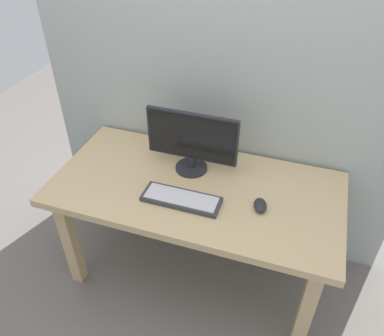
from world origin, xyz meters
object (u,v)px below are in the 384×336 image
Objects in this scene: desk at (196,199)px; monitor at (192,141)px; keyboard_primary at (181,199)px; mouse at (260,205)px.

monitor is (-0.07, 0.15, 0.29)m from desk.
monitor is 1.25× the size of keyboard_primary.
desk is 0.18m from keyboard_primary.
desk is at bearing -63.71° from monitor.
monitor is at bearing 116.29° from desk.
keyboard_primary is at bearing -103.80° from desk.
monitor is at bearing 139.50° from mouse.
mouse reaches higher than desk.
monitor is 0.34m from keyboard_primary.
monitor is at bearing 97.80° from keyboard_primary.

